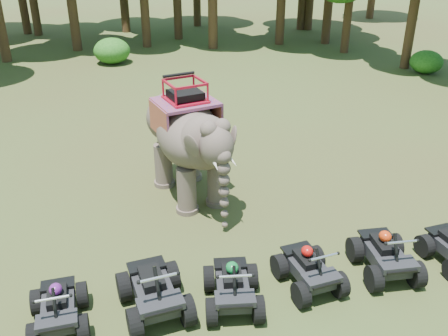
# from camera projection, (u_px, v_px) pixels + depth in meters

# --- Properties ---
(ground) EXTENTS (110.00, 110.00, 0.00)m
(ground) POSITION_uv_depth(u_px,v_px,m) (235.00, 258.00, 12.29)
(ground) COLOR #47381E
(ground) RESTS_ON ground
(elephant) EXTENTS (2.88, 4.61, 3.60)m
(elephant) POSITION_uv_depth(u_px,v_px,m) (188.00, 139.00, 14.38)
(elephant) COLOR brown
(elephant) RESTS_ON ground
(atv_0) EXTENTS (1.20, 1.61, 1.16)m
(atv_0) POSITION_uv_depth(u_px,v_px,m) (57.00, 303.00, 10.00)
(atv_0) COLOR black
(atv_0) RESTS_ON ground
(atv_1) EXTENTS (1.56, 1.99, 1.36)m
(atv_1) POSITION_uv_depth(u_px,v_px,m) (153.00, 285.00, 10.35)
(atv_1) COLOR black
(atv_1) RESTS_ON ground
(atv_2) EXTENTS (1.43, 1.80, 1.22)m
(atv_2) POSITION_uv_depth(u_px,v_px,m) (233.00, 282.00, 10.55)
(atv_2) COLOR black
(atv_2) RESTS_ON ground
(atv_3) EXTENTS (1.38, 1.75, 1.20)m
(atv_3) POSITION_uv_depth(u_px,v_px,m) (310.00, 264.00, 11.11)
(atv_3) COLOR black
(atv_3) RESTS_ON ground
(atv_4) EXTENTS (1.38, 1.81, 1.27)m
(atv_4) POSITION_uv_depth(u_px,v_px,m) (386.00, 250.00, 11.53)
(atv_4) COLOR black
(atv_4) RESTS_ON ground
(tree_4) EXTENTS (5.13, 5.13, 7.33)m
(tree_4) POSITION_uv_depth(u_px,v_px,m) (415.00, 0.00, 26.46)
(tree_4) COLOR #195114
(tree_4) RESTS_ON ground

